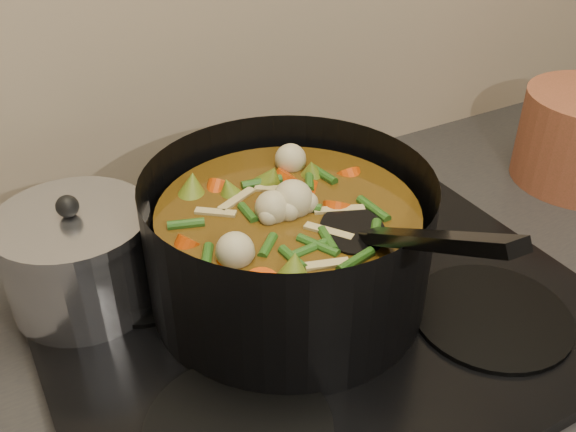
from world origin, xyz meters
TOP-DOWN VIEW (x-y plane):
  - stovetop at (0.00, 1.93)m, footprint 0.62×0.54m
  - stockpot at (-0.02, 1.95)m, footprint 0.38×0.47m
  - saucepan at (-0.23, 2.06)m, footprint 0.17×0.17m

SIDE VIEW (x-z plane):
  - stovetop at x=0.00m, z-range 0.91..0.93m
  - saucepan at x=-0.23m, z-range 0.92..1.06m
  - stockpot at x=-0.02m, z-range 0.89..1.12m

